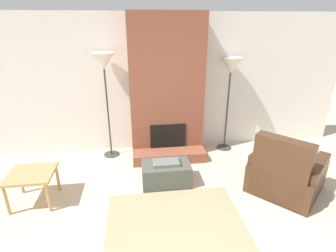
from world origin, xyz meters
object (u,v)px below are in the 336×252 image
Objects in this scene: floor_lamp_left at (104,66)px; ottoman at (166,173)px; armchair at (285,174)px; floor_lamp_right at (231,70)px; side_table at (31,177)px.

ottoman is at bearing -49.72° from floor_lamp_left.
floor_lamp_right is (-0.41, 1.55, 1.30)m from armchair.
ottoman is at bearing -140.45° from floor_lamp_right.
floor_lamp_left reaches higher than side_table.
ottoman is 1.80m from armchair.
armchair is 3.41m from floor_lamp_left.
floor_lamp_left is at bearing 18.11° from armchair.
floor_lamp_left is 1.06× the size of floor_lamp_right.
side_table is at bearing -157.95° from floor_lamp_right.
ottoman is 1.24× the size of side_table.
armchair is 0.73× the size of floor_lamp_right.
side_table is 3.72m from floor_lamp_right.
side_table is (-1.92, -0.21, 0.23)m from ottoman.
floor_lamp_right is at bearing -0.00° from floor_lamp_left.
side_table is 0.32× the size of floor_lamp_left.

